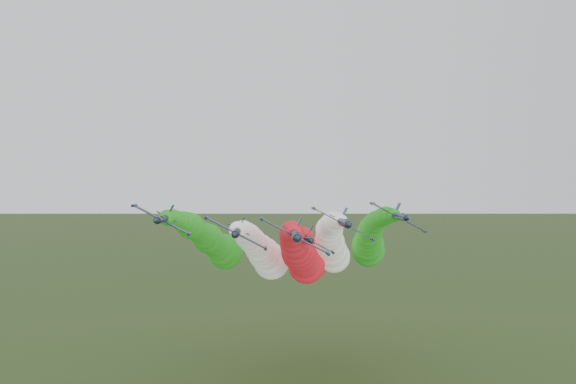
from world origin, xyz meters
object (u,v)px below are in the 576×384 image
jet_outer_left (212,242)px  jet_lead (300,255)px  jet_outer_right (370,240)px  jet_inner_right (331,245)px  jet_trail (309,254)px  jet_inner_left (263,252)px

jet_outer_left → jet_lead: bearing=-39.5°
jet_outer_left → jet_outer_right: bearing=1.1°
jet_inner_right → jet_trail: size_ratio=0.99×
jet_lead → jet_inner_right: 11.07m
jet_inner_right → jet_outer_left: 30.33m
jet_inner_left → jet_lead: bearing=-53.3°
jet_inner_right → jet_outer_left: size_ratio=1.00×
jet_outer_right → jet_inner_left: bearing=-165.8°
jet_inner_left → jet_outer_right: size_ratio=1.00×
jet_inner_left → jet_inner_right: 16.61m
jet_inner_right → jet_trail: (-3.92, 17.84, -4.16)m
jet_inner_left → jet_outer_left: (-12.66, 6.12, 1.84)m
jet_lead → jet_outer_left: (-21.00, 17.29, 1.17)m
jet_lead → jet_outer_right: jet_outer_right is taller
jet_lead → jet_trail: size_ratio=1.00×
jet_outer_left → jet_inner_right: bearing=-18.3°
jet_lead → jet_outer_left: 27.22m
jet_lead → jet_outer_right: (18.79, 18.05, 1.35)m
jet_lead → jet_inner_right: bearing=44.8°
jet_lead → jet_outer_left: size_ratio=1.00×
jet_lead → jet_inner_right: jet_inner_right is taller
jet_outer_left → jet_outer_right: size_ratio=1.00×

